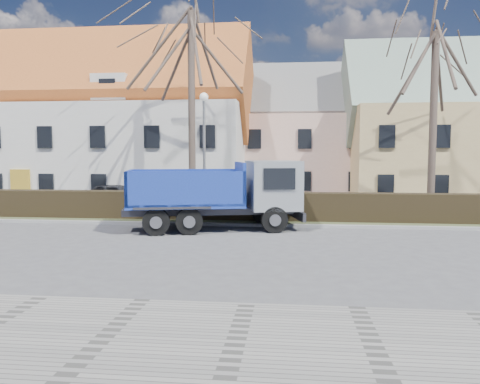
# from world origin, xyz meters

# --- Properties ---
(ground) EXTENTS (120.00, 120.00, 0.00)m
(ground) POSITION_xyz_m (0.00, 0.00, 0.00)
(ground) COLOR #4D4C4F
(sidewalk_near) EXTENTS (80.00, 5.00, 0.08)m
(sidewalk_near) POSITION_xyz_m (0.00, -8.50, 0.04)
(sidewalk_near) COLOR gray
(sidewalk_near) RESTS_ON ground
(curb_far) EXTENTS (80.00, 0.30, 0.12)m
(curb_far) POSITION_xyz_m (0.00, 4.60, 0.06)
(curb_far) COLOR gray
(curb_far) RESTS_ON ground
(grass_strip) EXTENTS (80.00, 3.00, 0.10)m
(grass_strip) POSITION_xyz_m (0.00, 6.20, 0.05)
(grass_strip) COLOR #3E4728
(grass_strip) RESTS_ON ground
(hedge) EXTENTS (60.00, 0.90, 1.30)m
(hedge) POSITION_xyz_m (0.00, 6.00, 0.65)
(hedge) COLOR black
(hedge) RESTS_ON ground
(building_white) EXTENTS (26.80, 10.80, 9.50)m
(building_white) POSITION_xyz_m (-13.00, 16.00, 4.75)
(building_white) COLOR silver
(building_white) RESTS_ON ground
(building_pink) EXTENTS (10.80, 8.80, 8.00)m
(building_pink) POSITION_xyz_m (4.00, 20.00, 4.00)
(building_pink) COLOR beige
(building_pink) RESTS_ON ground
(tree_1) EXTENTS (9.20, 9.20, 12.65)m
(tree_1) POSITION_xyz_m (-2.00, 8.50, 6.33)
(tree_1) COLOR #4B3D34
(tree_1) RESTS_ON ground
(tree_2) EXTENTS (8.00, 8.00, 11.00)m
(tree_2) POSITION_xyz_m (10.00, 8.50, 5.50)
(tree_2) COLOR #4B3D34
(tree_2) RESTS_ON ground
(dump_truck) EXTENTS (7.81, 4.43, 2.95)m
(dump_truck) POSITION_xyz_m (-0.25, 3.52, 1.47)
(dump_truck) COLOR navy
(dump_truck) RESTS_ON ground
(streetlight) EXTENTS (0.48, 0.48, 6.14)m
(streetlight) POSITION_xyz_m (-1.08, 7.00, 3.07)
(streetlight) COLOR gray
(streetlight) RESTS_ON ground
(cart_frame) EXTENTS (0.69, 0.51, 0.56)m
(cart_frame) POSITION_xyz_m (-2.69, 4.38, 0.28)
(cart_frame) COLOR silver
(cart_frame) RESTS_ON ground
(parked_car_a) EXTENTS (4.29, 1.91, 1.44)m
(parked_car_a) POSITION_xyz_m (-6.89, 10.55, 0.72)
(parked_car_a) COLOR #222328
(parked_car_a) RESTS_ON ground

